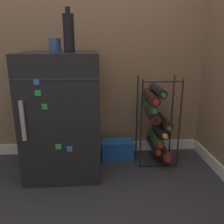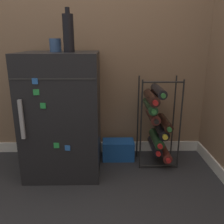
{
  "view_description": "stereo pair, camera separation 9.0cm",
  "coord_description": "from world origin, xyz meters",
  "px_view_note": "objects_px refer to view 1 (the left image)",
  "views": [
    {
      "loc": [
        -0.07,
        -1.31,
        0.97
      ],
      "look_at": [
        0.05,
        0.42,
        0.45
      ],
      "focal_mm": 38.0,
      "sensor_mm": 36.0,
      "label": 1
    },
    {
      "loc": [
        0.02,
        -1.32,
        0.97
      ],
      "look_at": [
        0.05,
        0.42,
        0.45
      ],
      "focal_mm": 38.0,
      "sensor_mm": 36.0,
      "label": 2
    }
  ],
  "objects_px": {
    "soda_box": "(118,150)",
    "fridge_top_cup": "(55,45)",
    "fridge_top_bottle": "(69,33)",
    "wine_rack": "(156,122)",
    "mini_fridge": "(63,114)"
  },
  "relations": [
    {
      "from": "mini_fridge",
      "to": "wine_rack",
      "type": "height_order",
      "value": "mini_fridge"
    },
    {
      "from": "soda_box",
      "to": "fridge_top_cup",
      "type": "bearing_deg",
      "value": -163.9
    },
    {
      "from": "soda_box",
      "to": "fridge_top_cup",
      "type": "xyz_separation_m",
      "value": [
        -0.45,
        -0.13,
        0.86
      ]
    },
    {
      "from": "mini_fridge",
      "to": "fridge_top_bottle",
      "type": "relative_size",
      "value": 3.2
    },
    {
      "from": "mini_fridge",
      "to": "soda_box",
      "type": "relative_size",
      "value": 3.4
    },
    {
      "from": "soda_box",
      "to": "fridge_top_bottle",
      "type": "distance_m",
      "value": 1.02
    },
    {
      "from": "soda_box",
      "to": "fridge_top_cup",
      "type": "height_order",
      "value": "fridge_top_cup"
    },
    {
      "from": "wine_rack",
      "to": "fridge_top_bottle",
      "type": "xyz_separation_m",
      "value": [
        -0.65,
        -0.12,
        0.67
      ]
    },
    {
      "from": "wine_rack",
      "to": "fridge_top_bottle",
      "type": "relative_size",
      "value": 2.52
    },
    {
      "from": "mini_fridge",
      "to": "fridge_top_bottle",
      "type": "xyz_separation_m",
      "value": [
        0.08,
        -0.05,
        0.57
      ]
    },
    {
      "from": "fridge_top_bottle",
      "to": "soda_box",
      "type": "bearing_deg",
      "value": 29.02
    },
    {
      "from": "wine_rack",
      "to": "fridge_top_cup",
      "type": "xyz_separation_m",
      "value": [
        -0.75,
        -0.06,
        0.59
      ]
    },
    {
      "from": "wine_rack",
      "to": "mini_fridge",
      "type": "bearing_deg",
      "value": -174.68
    },
    {
      "from": "fridge_top_bottle",
      "to": "wine_rack",
      "type": "bearing_deg",
      "value": 10.37
    },
    {
      "from": "wine_rack",
      "to": "fridge_top_bottle",
      "type": "distance_m",
      "value": 0.94
    }
  ]
}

